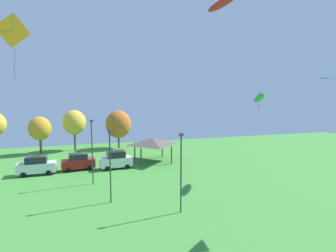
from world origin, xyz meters
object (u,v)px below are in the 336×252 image
kite_flying_0 (335,86)px  kite_flying_6 (222,3)px  parked_car_leftmost (37,165)px  treeline_tree_3 (118,124)px  light_post_0 (110,162)px  treeline_tree_1 (40,129)px  kite_flying_4 (259,98)px  light_post_2 (92,148)px  park_pavilion (152,141)px  kite_flying_7 (13,32)px  parked_car_second_from_left (78,162)px  treeline_tree_2 (74,123)px  light_post_1 (181,169)px  parked_car_third_from_left (116,160)px

kite_flying_0 → kite_flying_6: bearing=166.0°
parked_car_leftmost → treeline_tree_3: 19.21m
kite_flying_0 → light_post_0: (-16.03, 8.54, -6.68)m
treeline_tree_1 → treeline_tree_3: bearing=4.0°
kite_flying_6 → treeline_tree_1: kite_flying_6 is taller
kite_flying_4 → kite_flying_6: bearing=-139.2°
light_post_2 → kite_flying_0: bearing=-39.8°
park_pavilion → kite_flying_7: bearing=-157.8°
parked_car_second_from_left → light_post_0: size_ratio=0.65×
light_post_0 → treeline_tree_2: 27.31m
kite_flying_4 → treeline_tree_3: 28.11m
parked_car_second_from_left → light_post_2: 7.33m
kite_flying_4 → kite_flying_6: 14.61m
light_post_2 → treeline_tree_1: bearing=112.3°
kite_flying_6 → parked_car_second_from_left: bearing=119.1°
parked_car_second_from_left → kite_flying_4: bearing=-33.1°
parked_car_second_from_left → treeline_tree_2: bearing=87.0°
light_post_2 → treeline_tree_1: light_post_2 is taller
treeline_tree_1 → light_post_1: bearing=-63.4°
parked_car_leftmost → light_post_1: light_post_1 is taller
parked_car_second_from_left → parked_car_third_from_left: 4.96m
parked_car_second_from_left → treeline_tree_1: 14.81m
treeline_tree_3 → light_post_2: bearing=-105.1°
kite_flying_4 → light_post_2: kite_flying_4 is taller
kite_flying_0 → light_post_2: 23.56m
parked_car_third_from_left → light_post_2: bearing=-123.6°
park_pavilion → treeline_tree_1: size_ratio=0.94×
light_post_1 → parked_car_second_from_left: bearing=117.1°
light_post_1 → park_pavilion: bearing=82.9°
kite_flying_7 → treeline_tree_2: 23.05m
park_pavilion → parked_car_leftmost: bearing=-171.5°
light_post_0 → parked_car_second_from_left: bearing=103.6°
light_post_0 → light_post_2: (-1.37, 5.96, 0.21)m
parked_car_second_from_left → light_post_1: light_post_1 is taller
parked_car_second_from_left → kite_flying_0: bearing=-53.8°
kite_flying_6 → park_pavilion: bearing=89.6°
parked_car_third_from_left → park_pavilion: (5.76, 2.47, 1.90)m
light_post_2 → treeline_tree_1: 21.08m
treeline_tree_2 → parked_car_leftmost: bearing=-105.2°
parked_car_leftmost → treeline_tree_1: treeline_tree_1 is taller
park_pavilion → treeline_tree_3: size_ratio=0.84×
light_post_1 → treeline_tree_2: 32.32m
parked_car_second_from_left → treeline_tree_1: (-6.33, 12.99, 3.26)m
treeline_tree_1 → parked_car_leftmost: bearing=-84.0°
treeline_tree_1 → treeline_tree_2: bearing=15.6°
kite_flying_0 → treeline_tree_2: size_ratio=0.25×
kite_flying_0 → light_post_1: (-10.66, 4.59, -6.71)m
light_post_0 → parked_car_third_from_left: bearing=80.9°
parked_car_leftmost → light_post_0: (7.92, -11.83, 2.64)m
parked_car_second_from_left → parked_car_third_from_left: size_ratio=1.00×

